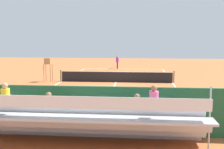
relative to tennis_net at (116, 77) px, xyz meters
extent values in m
plane|color=#BC6033|center=(0.00, 0.00, -0.50)|extent=(60.00, 60.00, 0.00)
cube|color=white|center=(0.00, -11.00, -0.50)|extent=(10.00, 0.10, 0.01)
cube|color=white|center=(0.00, 11.00, -0.50)|extent=(10.00, 0.10, 0.01)
cube|color=white|center=(-5.00, 0.00, -0.50)|extent=(0.10, 22.00, 0.01)
cube|color=white|center=(5.00, 0.00, -0.50)|extent=(0.10, 22.00, 0.01)
cube|color=white|center=(0.00, -6.05, -0.50)|extent=(7.50, 0.10, 0.01)
cube|color=white|center=(0.00, 6.05, -0.50)|extent=(7.50, 0.10, 0.01)
cube|color=white|center=(0.00, 0.00, -0.50)|extent=(0.10, 12.10, 0.01)
cube|color=white|center=(0.00, -11.00, -0.50)|extent=(0.10, 0.30, 0.01)
cube|color=black|center=(0.00, 0.00, -0.05)|extent=(10.00, 0.02, 0.91)
cube|color=white|center=(0.00, 0.00, 0.44)|extent=(10.00, 0.04, 0.06)
cylinder|color=#2D5133|center=(-5.10, 0.00, 0.03)|extent=(0.10, 0.10, 1.07)
cylinder|color=#2D5133|center=(5.10, 0.00, 0.03)|extent=(0.10, 0.10, 1.07)
cube|color=#235633|center=(0.00, 14.00, 0.50)|extent=(18.00, 0.16, 2.00)
cube|color=#B2B2B7|center=(0.00, 14.35, -0.28)|extent=(9.00, 0.10, 0.45)
cube|color=#B2B2B7|center=(0.00, 14.70, -0.09)|extent=(9.00, 0.80, 0.08)
cube|color=#B2B2B7|center=(0.00, 14.32, -0.28)|extent=(9.00, 0.04, 0.45)
cube|color=silver|center=(0.00, 14.80, 0.33)|extent=(8.60, 0.36, 0.04)
cube|color=silver|center=(0.00, 14.98, 0.53)|extent=(8.60, 0.03, 0.36)
cube|color=#B2B2B7|center=(0.00, 15.50, 0.36)|extent=(9.00, 0.80, 0.08)
cube|color=#B2B2B7|center=(0.00, 15.12, 0.17)|extent=(9.00, 0.04, 0.45)
cube|color=silver|center=(0.00, 15.60, 0.78)|extent=(8.60, 0.36, 0.04)
cube|color=silver|center=(0.00, 15.78, 0.98)|extent=(8.60, 0.03, 0.36)
cube|color=#B2B2B7|center=(0.00, 16.30, 0.81)|extent=(9.00, 0.80, 0.08)
cube|color=#B2B2B7|center=(0.00, 15.92, 0.62)|extent=(9.00, 0.04, 0.45)
cube|color=silver|center=(0.00, 16.40, 1.23)|extent=(8.60, 0.36, 0.04)
cube|color=silver|center=(0.00, 16.58, 1.43)|extent=(8.60, 0.03, 0.36)
cylinder|color=#B2B2B7|center=(-4.50, 15.50, 0.67)|extent=(0.06, 0.06, 2.35)
cube|color=#2D2D33|center=(-2.00, 15.43, 0.82)|extent=(0.32, 0.40, 0.12)
cylinder|color=blue|center=(-2.00, 15.55, 1.10)|extent=(0.30, 0.30, 0.45)
sphere|color=#8C6647|center=(-2.00, 15.55, 1.43)|extent=(0.20, 0.20, 0.20)
cube|color=#2D2D33|center=(-1.70, 14.63, 0.37)|extent=(0.32, 0.40, 0.12)
cylinder|color=blue|center=(-1.70, 14.75, 0.65)|extent=(0.30, 0.30, 0.45)
sphere|color=#8C6647|center=(-1.70, 14.75, 0.98)|extent=(0.20, 0.20, 0.20)
cube|color=#2D2D33|center=(-2.53, 16.23, 1.27)|extent=(0.32, 0.40, 0.12)
cylinder|color=pink|center=(-2.53, 16.35, 1.55)|extent=(0.30, 0.30, 0.45)
sphere|color=#8C6647|center=(-2.53, 16.35, 1.88)|extent=(0.20, 0.20, 0.20)
cube|color=#2D2D33|center=(2.40, 16.23, 1.27)|extent=(0.32, 0.40, 0.12)
cylinder|color=yellow|center=(2.40, 16.35, 1.55)|extent=(0.30, 0.30, 0.45)
sphere|color=tan|center=(2.40, 16.35, 1.88)|extent=(0.20, 0.20, 0.20)
cube|color=#2D2D33|center=(1.62, 14.63, 0.37)|extent=(0.32, 0.40, 0.12)
cylinder|color=orange|center=(1.62, 14.75, 0.65)|extent=(0.30, 0.30, 0.45)
sphere|color=brown|center=(1.62, 14.75, 0.98)|extent=(0.20, 0.20, 0.20)
cube|color=#2D2D33|center=(1.17, 15.43, 0.82)|extent=(0.32, 0.40, 0.12)
cylinder|color=orange|center=(1.17, 15.55, 1.10)|extent=(0.30, 0.30, 0.45)
sphere|color=#8C6647|center=(1.17, 15.55, 1.43)|extent=(0.20, 0.20, 0.20)
cube|color=#2D2D33|center=(-3.78, 14.63, 0.37)|extent=(0.32, 0.40, 0.12)
cylinder|color=white|center=(-3.78, 14.75, 0.65)|extent=(0.30, 0.30, 0.45)
sphere|color=brown|center=(-3.78, 14.75, 0.98)|extent=(0.20, 0.20, 0.20)
cube|color=#2D2D33|center=(0.56, 14.63, 0.37)|extent=(0.32, 0.40, 0.12)
cylinder|color=yellow|center=(0.56, 14.75, 0.65)|extent=(0.30, 0.30, 0.45)
sphere|color=#8C6647|center=(0.56, 14.75, 0.98)|extent=(0.20, 0.20, 0.20)
cylinder|color=#A88456|center=(5.90, -0.04, 0.30)|extent=(0.07, 0.07, 1.60)
cylinder|color=#A88456|center=(6.50, -0.04, 0.30)|extent=(0.07, 0.07, 1.60)
cylinder|color=#A88456|center=(5.90, 0.56, 0.30)|extent=(0.07, 0.07, 1.60)
cylinder|color=#A88456|center=(6.50, 0.56, 0.30)|extent=(0.07, 0.07, 1.60)
cube|color=#A88456|center=(6.20, 0.26, 1.13)|extent=(0.56, 0.56, 0.06)
cube|color=#A88456|center=(6.20, 0.50, 1.40)|extent=(0.56, 0.06, 0.48)
cube|color=#A88456|center=(5.94, 0.26, 1.28)|extent=(0.04, 0.48, 0.04)
cube|color=#A88456|center=(6.46, 0.26, 1.28)|extent=(0.04, 0.48, 0.04)
cube|color=#9E754C|center=(-1.50, 13.20, -0.05)|extent=(1.80, 0.40, 0.05)
cylinder|color=#9E754C|center=(-2.25, 13.20, -0.28)|extent=(0.06, 0.06, 0.45)
cylinder|color=#9E754C|center=(-0.75, 13.20, -0.28)|extent=(0.06, 0.06, 0.45)
cube|color=#9E754C|center=(-1.50, 13.38, 0.25)|extent=(1.80, 0.04, 0.36)
cube|color=black|center=(0.17, 13.40, -0.32)|extent=(0.90, 0.36, 0.36)
cylinder|color=black|center=(0.79, -11.31, -0.08)|extent=(0.14, 0.14, 0.85)
cylinder|color=black|center=(0.76, -11.09, -0.08)|extent=(0.14, 0.14, 0.85)
cylinder|color=purple|center=(0.78, -11.20, 0.65)|extent=(0.40, 0.40, 0.60)
sphere|color=tan|center=(0.78, -11.20, 1.06)|extent=(0.22, 0.22, 0.22)
cylinder|color=tan|center=(0.75, -10.99, 1.15)|extent=(0.26, 0.12, 0.55)
cylinder|color=tan|center=(0.80, -11.42, 0.68)|extent=(0.10, 0.10, 0.50)
cylinder|color=black|center=(1.73, -11.64, -0.49)|extent=(0.16, 0.26, 0.03)
torus|color=#D8CC4C|center=(1.85, -11.40, -0.49)|extent=(0.41, 0.41, 0.02)
cylinder|color=white|center=(1.85, -11.40, -0.49)|extent=(0.25, 0.25, 0.00)
sphere|color=#CCDB33|center=(2.82, -7.45, -0.47)|extent=(0.07, 0.07, 0.07)
camera|label=1|loc=(-2.06, 25.36, 3.46)|focal=45.85mm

